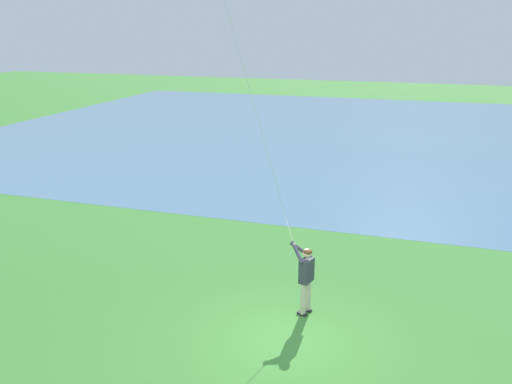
# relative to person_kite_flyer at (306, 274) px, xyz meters

# --- Properties ---
(ground_plane) EXTENTS (120.00, 120.00, 0.00)m
(ground_plane) POSITION_rel_person_kite_flyer_xyz_m (-1.26, 0.15, -1.05)
(ground_plane) COLOR #3D7F33
(lake_water) EXTENTS (36.00, 44.00, 0.01)m
(lake_water) POSITION_rel_person_kite_flyer_xyz_m (23.62, 4.15, -1.04)
(lake_water) COLOR teal
(lake_water) RESTS_ON ground
(person_kite_flyer) EXTENTS (0.50, 0.63, 1.83)m
(person_kite_flyer) POSITION_rel_person_kite_flyer_xyz_m (0.00, 0.00, 0.00)
(person_kite_flyer) COLOR #232328
(person_kite_flyer) RESTS_ON ground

